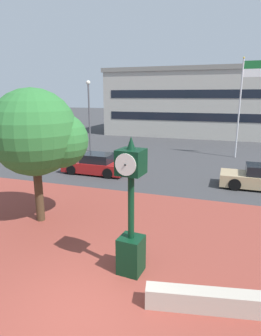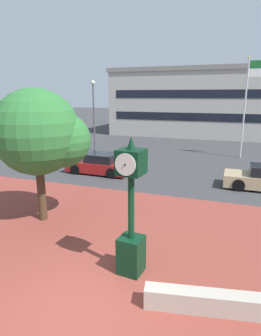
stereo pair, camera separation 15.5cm
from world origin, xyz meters
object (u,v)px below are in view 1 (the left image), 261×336
object	(u,v)px
car_street_far	(96,165)
street_lamp_post	(89,108)
street_clock	(131,217)
car_street_mid	(261,178)
plaza_tree	(40,135)
car_street_near	(46,153)
civic_building	(194,102)
flagpole_primary	(244,97)

from	to	relation	value
car_street_far	street_lamp_post	distance (m)	8.25
street_clock	car_street_mid	size ratio (longest dim) A/B	0.95
street_lamp_post	car_street_far	bearing A→B (deg)	-60.85
plaza_tree	car_street_near	bearing A→B (deg)	124.37
car_street_far	street_lamp_post	size ratio (longest dim) A/B	0.68
plaza_tree	car_street_far	xyz separation A→B (m)	(-1.13, 7.12, -2.87)
car_street_near	civic_building	xyz separation A→B (m)	(8.63, 21.10, 3.43)
car_street_near	flagpole_primary	distance (m)	15.80
car_street_near	civic_building	distance (m)	23.05
civic_building	street_lamp_post	distance (m)	18.19
car_street_mid	civic_building	world-z (taller)	civic_building
flagpole_primary	street_lamp_post	size ratio (longest dim) A/B	1.26
car_street_far	flagpole_primary	size ratio (longest dim) A/B	0.54
street_clock	plaza_tree	size ratio (longest dim) A/B	0.75
car_street_mid	flagpole_primary	distance (m)	9.10
car_street_near	car_street_far	distance (m)	5.83
plaza_tree	car_street_near	size ratio (longest dim) A/B	1.25
car_street_mid	car_street_far	distance (m)	9.66
car_street_mid	street_lamp_post	world-z (taller)	street_lamp_post
civic_building	street_lamp_post	xyz separation A→B (m)	(-6.99, -16.79, -0.24)
car_street_far	street_lamp_post	xyz separation A→B (m)	(-3.70, 6.64, 3.19)
car_street_mid	street_clock	bearing A→B (deg)	156.23
car_street_far	civic_building	distance (m)	23.91
street_clock	car_street_near	xyz separation A→B (m)	(-10.83, 11.72, -1.12)
plaza_tree	flagpole_primary	bearing A→B (deg)	63.14
street_clock	car_street_far	xyz separation A→B (m)	(-5.49, 9.38, -1.12)
flagpole_primary	civic_building	world-z (taller)	civic_building
plaza_tree	civic_building	world-z (taller)	civic_building
plaza_tree	car_street_mid	xyz separation A→B (m)	(8.54, 7.11, -2.87)
plaza_tree	car_street_mid	distance (m)	11.48
plaza_tree	civic_building	xyz separation A→B (m)	(2.16, 30.56, 0.56)
car_street_mid	street_lamp_post	size ratio (longest dim) A/B	0.67
flagpole_primary	car_street_mid	bearing A→B (deg)	-83.86
street_lamp_post	car_street_mid	bearing A→B (deg)	-26.46
street_lamp_post	plaza_tree	bearing A→B (deg)	-70.66
street_clock	street_lamp_post	distance (m)	18.59
street_clock	car_street_mid	xyz separation A→B (m)	(4.17, 9.37, -1.12)
street_clock	car_street_far	size ratio (longest dim) A/B	0.94
car_street_far	street_clock	bearing A→B (deg)	-147.84
civic_building	street_lamp_post	world-z (taller)	civic_building
car_street_near	flagpole_primary	xyz separation A→B (m)	(14.14, 5.69, 4.17)
plaza_tree	car_street_near	distance (m)	11.81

